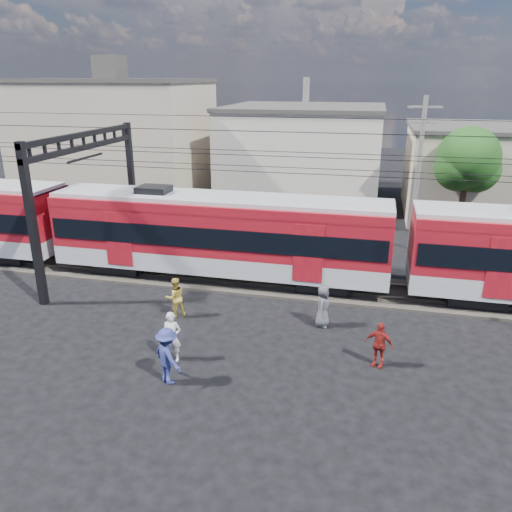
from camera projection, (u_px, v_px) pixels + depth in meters
The scene contains 15 objects.
ground at pixel (245, 377), 16.51m from camera, with size 120.00×120.00×0.00m, color black.
track_bed at pixel (287, 284), 23.82m from camera, with size 70.00×3.40×0.12m, color #2D2823.
rail_near at pixel (284, 288), 23.09m from camera, with size 70.00×0.12×0.12m, color #59544C.
rail_far at pixel (290, 276), 24.46m from camera, with size 70.00×0.12×0.12m, color #59544C.
commuter_train at pixel (223, 233), 23.71m from camera, with size 50.30×3.08×4.17m.
catenary at pixel (112, 171), 23.98m from camera, with size 70.00×9.30×7.52m.
building_west at pixel (117, 139), 40.61m from camera, with size 14.28×10.20×9.30m.
building_midwest at pixel (304, 152), 40.44m from camera, with size 12.24×12.24×7.30m.
utility_pole_mid at pixel (418, 171), 27.42m from camera, with size 1.80×0.24×8.50m.
tree_near at pixel (471, 162), 29.52m from camera, with size 3.82×3.64×6.72m.
pedestrian_a at pixel (172, 337), 17.23m from camera, with size 0.66×0.43×1.81m, color silver.
pedestrian_b at pixel (175, 297), 20.48m from camera, with size 0.82×0.64×1.69m, color gold.
pedestrian_c at pixel (167, 356), 15.93m from camera, with size 1.25×0.72×1.93m, color navy.
pedestrian_d at pixel (379, 344), 16.89m from camera, with size 0.97×0.40×1.65m, color maroon.
pedestrian_e at pixel (323, 306), 19.63m from camera, with size 0.85×0.56×1.75m, color #48484D.
Camera 1 is at (3.61, -13.72, 9.35)m, focal length 35.00 mm.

